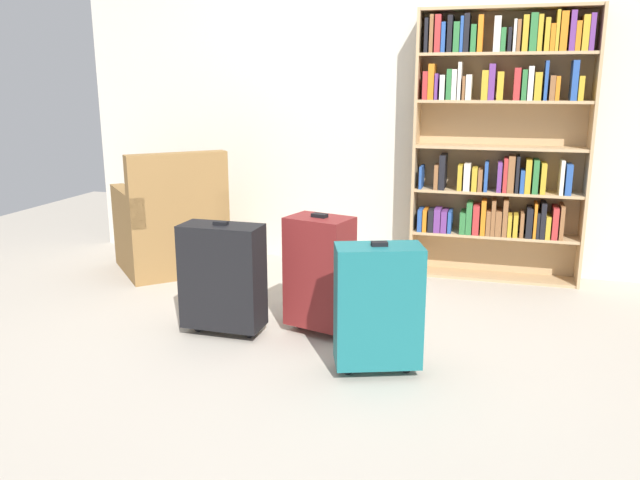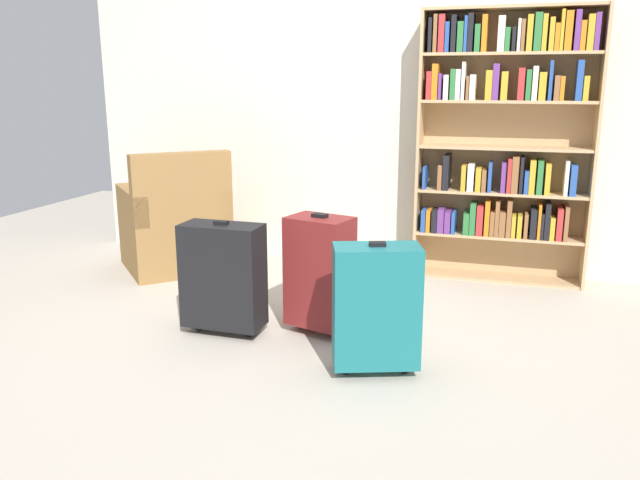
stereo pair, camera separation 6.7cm
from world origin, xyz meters
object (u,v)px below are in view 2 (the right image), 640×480
object	(u,v)px
suitcase_black	(223,276)
suitcase_teal	(376,306)
bookshelf	(505,136)
suitcase_dark_red	(320,271)
mug	(223,275)
armchair	(176,228)

from	to	relation	value
suitcase_black	suitcase_teal	xyz separation A→B (m)	(0.91, -0.25, 0.00)
bookshelf	suitcase_dark_red	bearing A→B (deg)	-124.34
suitcase_dark_red	suitcase_teal	bearing A→B (deg)	-46.03
mug	suitcase_dark_red	distance (m)	1.20
suitcase_dark_red	armchair	bearing A→B (deg)	147.51
bookshelf	armchair	xyz separation A→B (m)	(-2.31, -0.45, -0.70)
armchair	suitcase_teal	xyz separation A→B (m)	(1.81, -1.31, 0.02)
suitcase_black	mug	bearing A→B (deg)	115.81
bookshelf	suitcase_teal	xyz separation A→B (m)	(-0.51, -1.76, -0.67)
mug	bookshelf	bearing A→B (deg)	19.17
bookshelf	suitcase_black	world-z (taller)	bookshelf
mug	suitcase_black	world-z (taller)	suitcase_black
armchair	suitcase_teal	world-z (taller)	armchair
suitcase_dark_red	suitcase_teal	world-z (taller)	suitcase_dark_red
mug	suitcase_teal	world-z (taller)	suitcase_teal
bookshelf	suitcase_dark_red	size ratio (longest dim) A/B	2.72
suitcase_dark_red	suitcase_black	world-z (taller)	suitcase_dark_red
bookshelf	mug	bearing A→B (deg)	-160.83
bookshelf	suitcase_dark_red	xyz separation A→B (m)	(-0.92, -1.34, -0.66)
bookshelf	suitcase_black	size ratio (longest dim) A/B	2.87
bookshelf	suitcase_dark_red	distance (m)	1.75
bookshelf	mug	world-z (taller)	bookshelf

